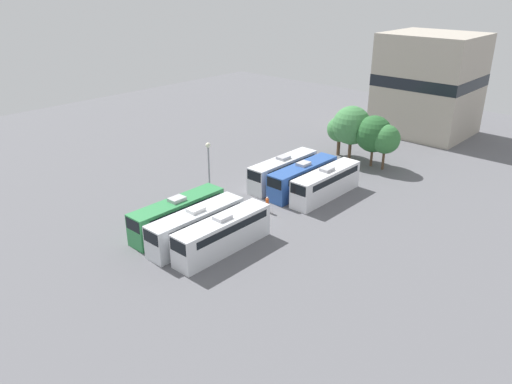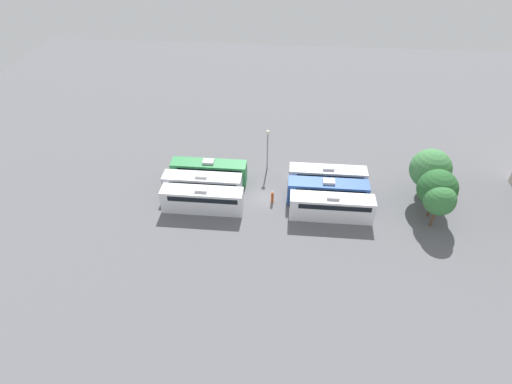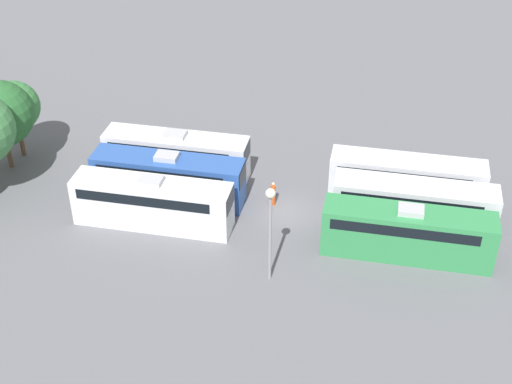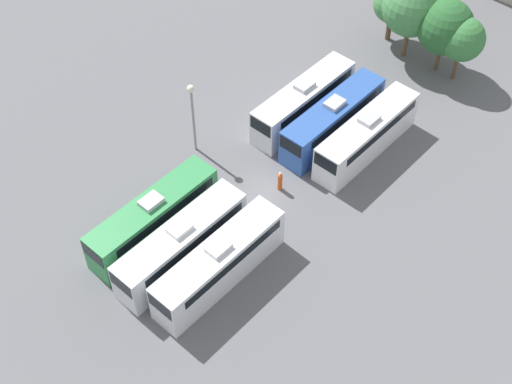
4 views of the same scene
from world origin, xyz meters
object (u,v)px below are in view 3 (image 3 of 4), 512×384
bus_4 (168,177)px  worker_person (273,194)px  light_pole (270,218)px  bus_5 (176,154)px  bus_1 (414,204)px  tree_2 (0,114)px  tree_3 (14,107)px  bus_2 (406,178)px  bus_3 (152,202)px  bus_0 (407,232)px

bus_4 → worker_person: (0.75, -7.47, -0.98)m
light_pole → worker_person: bearing=8.9°
bus_5 → worker_person: 8.25m
bus_1 → bus_5: 17.81m
worker_person → tree_2: size_ratio=0.26×
tree_3 → worker_person: bearing=-97.7°
worker_person → bus_4: bearing=95.7°
bus_2 → light_pole: (-10.40, 7.88, 2.78)m
worker_person → tree_2: 21.11m
bus_3 → bus_1: bearing=-79.3°
bus_3 → bus_4: 3.20m
bus_0 → bus_1: 3.25m
bus_5 → light_pole: bearing=-138.8°
light_pole → tree_2: tree_2 is taller
bus_0 → bus_3: same height
bus_2 → light_pole: 13.34m
bus_1 → light_pole: light_pole is taller
bus_5 → tree_3: 13.06m
light_pole → tree_2: (8.94, 22.01, -0.02)m
bus_0 → tree_2: 30.65m
bus_0 → bus_4: size_ratio=1.00×
bus_0 → bus_1: (3.24, -0.33, 0.00)m
bus_4 → bus_5: (3.14, 0.36, 0.00)m
bus_1 → tree_2: 30.64m
bus_1 → tree_3: size_ratio=1.73×
bus_2 → bus_4: same height
bus_5 → worker_person: (-2.39, -7.83, -0.98)m
bus_2 → worker_person: bus_2 is taller
bus_1 → bus_5: bearing=80.1°
bus_1 → bus_5: same height
light_pole → bus_5: bearing=41.2°
bus_1 → light_pole: size_ratio=1.63×
light_pole → tree_3: (10.79, 21.91, -0.34)m
bus_3 → worker_person: size_ratio=5.89×
tree_2 → bus_5: bearing=-83.7°
bus_1 → bus_2: (3.10, 0.58, 0.00)m
bus_0 → tree_3: bearing=77.4°
bus_2 → bus_5: 16.97m
tree_3 → bus_0: bearing=-102.6°
bus_4 → light_pole: bearing=-129.7°
bus_5 → bus_3: bearing=-177.8°
bus_5 → tree_2: size_ratio=1.53×
bus_3 → worker_person: bus_3 is taller
light_pole → bus_4: bearing=50.3°
bus_4 → light_pole: size_ratio=1.63×
bus_0 → light_pole: size_ratio=1.63×
bus_5 → tree_3: tree_3 is taller
bus_2 → light_pole: light_pole is taller
bus_1 → bus_2: size_ratio=1.00×
bus_5 → tree_2: tree_2 is taller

